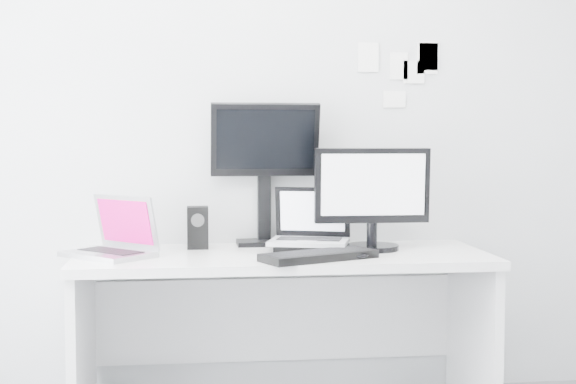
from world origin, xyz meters
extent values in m
plane|color=silver|center=(0.00, 1.60, 1.35)|extent=(3.60, 0.00, 3.60)
cube|color=white|center=(0.00, 1.25, 0.36)|extent=(1.80, 0.70, 0.73)
cube|color=#A6A6AA|center=(-0.75, 1.22, 0.87)|extent=(0.45, 0.45, 0.27)
cube|color=black|center=(-0.37, 1.44, 0.83)|extent=(0.12, 0.12, 0.19)
cube|color=#A8AAAE|center=(0.13, 1.32, 0.87)|extent=(0.41, 0.36, 0.29)
cube|color=black|center=(-0.06, 1.53, 1.07)|extent=(0.51, 0.19, 0.69)
cube|color=black|center=(0.41, 1.30, 0.97)|extent=(0.52, 0.25, 0.48)
cube|color=black|center=(0.13, 1.04, 0.75)|extent=(0.52, 0.37, 0.03)
ellipsoid|color=black|center=(0.30, 1.05, 0.75)|extent=(0.11, 0.09, 0.03)
cube|color=white|center=(0.45, 1.59, 1.62)|extent=(0.10, 0.00, 0.14)
cube|color=white|center=(0.60, 1.59, 1.58)|extent=(0.09, 0.00, 0.13)
cube|color=white|center=(0.75, 1.59, 1.63)|extent=(0.10, 0.00, 0.14)
cube|color=white|center=(0.58, 1.59, 1.42)|extent=(0.11, 0.00, 0.08)
cube|color=white|center=(0.67, 1.59, 1.55)|extent=(0.10, 0.00, 0.11)
cube|color=white|center=(0.74, 1.59, 1.62)|extent=(0.10, 0.00, 0.15)
camera|label=1|loc=(-0.38, -2.26, 1.25)|focal=50.63mm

